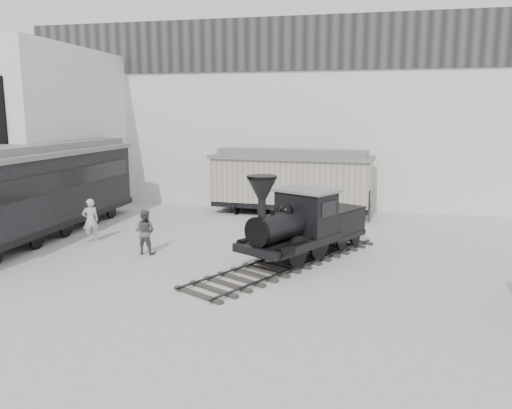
% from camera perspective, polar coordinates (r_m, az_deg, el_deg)
% --- Properties ---
extents(ground, '(90.00, 90.00, 0.00)m').
position_cam_1_polar(ground, '(16.65, -0.19, -9.27)').
color(ground, '#9E9E9B').
extents(north_wall, '(34.00, 2.51, 11.00)m').
position_cam_1_polar(north_wall, '(30.50, 5.75, 10.21)').
color(north_wall, silver).
rests_on(north_wall, ground).
extents(west_pavilion, '(7.00, 12.11, 9.00)m').
position_cam_1_polar(west_pavilion, '(30.94, -23.46, 7.46)').
color(west_pavilion, silver).
rests_on(west_pavilion, ground).
extents(locomotive, '(6.61, 9.41, 3.40)m').
position_cam_1_polar(locomotive, '(19.26, 5.13, -2.70)').
color(locomotive, black).
rests_on(locomotive, ground).
extents(boxcar, '(9.19, 3.59, 3.68)m').
position_cam_1_polar(boxcar, '(27.92, 4.03, 2.77)').
color(boxcar, black).
rests_on(boxcar, ground).
extents(passenger_coach, '(3.22, 14.77, 3.95)m').
position_cam_1_polar(passenger_coach, '(24.47, -24.14, 1.41)').
color(passenger_coach, black).
rests_on(passenger_coach, ground).
extents(visitor_a, '(0.83, 0.81, 1.93)m').
position_cam_1_polar(visitor_a, '(23.17, -18.39, -1.72)').
color(visitor_a, beige).
rests_on(visitor_a, ground).
extents(visitor_b, '(0.91, 0.72, 1.82)m').
position_cam_1_polar(visitor_b, '(20.60, -12.59, -3.06)').
color(visitor_b, '#515151').
rests_on(visitor_b, ground).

